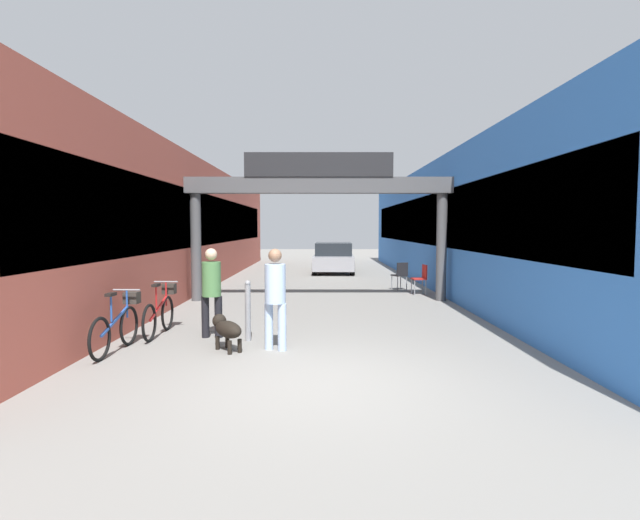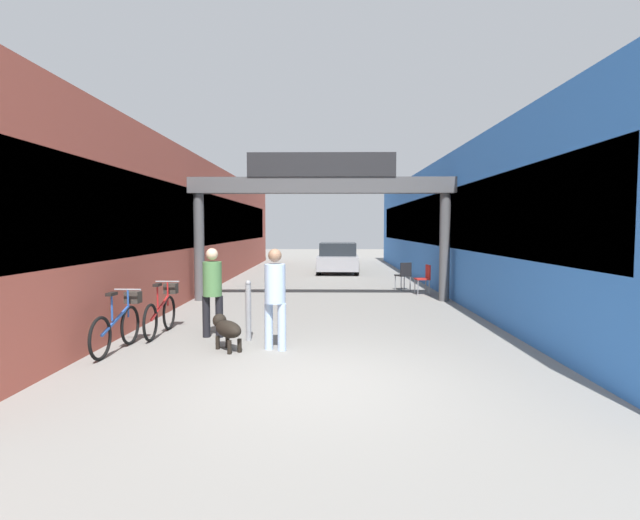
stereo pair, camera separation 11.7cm
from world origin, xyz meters
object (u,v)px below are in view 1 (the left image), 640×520
at_px(pedestrian_companion, 213,287).
at_px(bollard_post_metal, 250,310).
at_px(bicycle_blue_nearest, 120,324).
at_px(pedestrian_with_dog, 277,293).
at_px(dog_on_leash, 228,329).
at_px(cafe_chair_black_farther, 402,273).
at_px(parked_car_silver, 335,258).
at_px(cafe_chair_red_nearer, 423,276).
at_px(bicycle_red_second, 162,311).

xyz_separation_m(pedestrian_companion, bollard_post_metal, (0.69, -0.26, -0.38)).
height_order(pedestrian_companion, bicycle_blue_nearest, pedestrian_companion).
bearing_deg(pedestrian_with_dog, pedestrian_companion, 142.92).
distance_m(dog_on_leash, cafe_chair_black_farther, 8.86).
height_order(dog_on_leash, parked_car_silver, parked_car_silver).
distance_m(cafe_chair_red_nearer, parked_car_silver, 7.81).
height_order(bollard_post_metal, cafe_chair_red_nearer, bollard_post_metal).
bearing_deg(cafe_chair_black_farther, dog_on_leash, -117.58).
height_order(pedestrian_companion, parked_car_silver, pedestrian_companion).
distance_m(pedestrian_companion, dog_on_leash, 1.19).
relative_size(bicycle_red_second, cafe_chair_red_nearer, 1.90).
distance_m(pedestrian_with_dog, bicycle_red_second, 2.60).
bearing_deg(bollard_post_metal, cafe_chair_black_farther, 61.73).
relative_size(bicycle_blue_nearest, parked_car_silver, 0.42).
height_order(pedestrian_with_dog, dog_on_leash, pedestrian_with_dog).
height_order(bicycle_red_second, cafe_chair_black_farther, bicycle_red_second).
distance_m(dog_on_leash, bicycle_red_second, 1.90).
relative_size(bicycle_red_second, cafe_chair_black_farther, 1.90).
height_order(bicycle_blue_nearest, parked_car_silver, parked_car_silver).
bearing_deg(bicycle_blue_nearest, parked_car_silver, 74.84).
bearing_deg(parked_car_silver, cafe_chair_black_farther, -72.90).
relative_size(bicycle_blue_nearest, bicycle_red_second, 1.00).
relative_size(pedestrian_companion, bicycle_blue_nearest, 0.96).
bearing_deg(cafe_chair_red_nearer, bollard_post_metal, -125.04).
distance_m(bollard_post_metal, cafe_chair_black_farther, 8.13).
bearing_deg(bollard_post_metal, dog_on_leash, -109.92).
bearing_deg(bicycle_red_second, bicycle_blue_nearest, -102.76).
relative_size(pedestrian_companion, dog_on_leash, 2.13).
relative_size(pedestrian_companion, bicycle_red_second, 0.96).
distance_m(dog_on_leash, bicycle_blue_nearest, 1.75).
height_order(dog_on_leash, cafe_chair_red_nearer, cafe_chair_red_nearer).
bearing_deg(parked_car_silver, bicycle_red_second, -105.38).
bearing_deg(bicycle_blue_nearest, dog_on_leash, 1.39).
xyz_separation_m(dog_on_leash, cafe_chair_black_farther, (4.10, 7.85, 0.18)).
xyz_separation_m(bicycle_red_second, bollard_post_metal, (1.71, -0.53, 0.11)).
bearing_deg(parked_car_silver, pedestrian_with_dog, -95.36).
distance_m(pedestrian_with_dog, dog_on_leash, 0.99).
distance_m(pedestrian_companion, bollard_post_metal, 0.83).
relative_size(pedestrian_with_dog, bicycle_red_second, 0.98).
xyz_separation_m(dog_on_leash, bicycle_red_second, (-1.46, 1.22, 0.08)).
xyz_separation_m(pedestrian_companion, cafe_chair_black_farther, (4.54, 6.90, -0.39)).
distance_m(pedestrian_with_dog, parked_car_silver, 14.31).
distance_m(dog_on_leash, bollard_post_metal, 0.76).
distance_m(bicycle_red_second, cafe_chair_black_farther, 8.66).
bearing_deg(parked_car_silver, dog_on_leash, -98.50).
height_order(dog_on_leash, bicycle_blue_nearest, bicycle_blue_nearest).
height_order(bollard_post_metal, cafe_chair_black_farther, bollard_post_metal).
relative_size(pedestrian_companion, cafe_chair_red_nearer, 1.83).
bearing_deg(bicycle_red_second, pedestrian_with_dog, -28.02).
bearing_deg(bollard_post_metal, bicycle_blue_nearest, -159.80).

